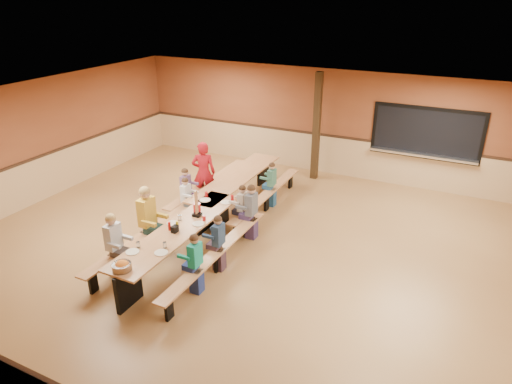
% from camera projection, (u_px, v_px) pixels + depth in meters
% --- Properties ---
extents(ground, '(12.00, 12.00, 0.00)m').
position_uv_depth(ground, '(252.00, 251.00, 9.45)').
color(ground, brown).
rests_on(ground, ground).
extents(room_envelope, '(12.04, 10.04, 3.02)m').
position_uv_depth(room_envelope, '(251.00, 222.00, 9.16)').
color(room_envelope, brown).
rests_on(room_envelope, ground).
extents(kitchen_pass_through, '(2.78, 0.28, 1.38)m').
position_uv_depth(kitchen_pass_through, '(426.00, 135.00, 11.86)').
color(kitchen_pass_through, black).
rests_on(kitchen_pass_through, ground).
extents(structural_post, '(0.18, 0.18, 3.00)m').
position_uv_depth(structural_post, '(317.00, 127.00, 12.52)').
color(structural_post, black).
rests_on(structural_post, ground).
extents(cafeteria_table_main, '(1.91, 3.70, 0.74)m').
position_uv_depth(cafeteria_table_main, '(180.00, 238.00, 8.91)').
color(cafeteria_table_main, '#B17546').
rests_on(cafeteria_table_main, ground).
extents(cafeteria_table_second, '(1.91, 3.70, 0.74)m').
position_uv_depth(cafeteria_table_second, '(237.00, 185.00, 11.33)').
color(cafeteria_table_second, '#B17546').
rests_on(cafeteria_table_second, ground).
extents(seated_child_white_left, '(0.39, 0.32, 1.26)m').
position_uv_depth(seated_child_white_left, '(114.00, 245.00, 8.45)').
color(seated_child_white_left, silver).
rests_on(seated_child_white_left, ground).
extents(seated_adult_yellow, '(0.47, 0.38, 1.41)m').
position_uv_depth(seated_adult_yellow, '(148.00, 220.00, 9.22)').
color(seated_adult_yellow, gold).
rests_on(seated_adult_yellow, ground).
extents(seated_child_grey_left, '(0.32, 0.26, 1.10)m').
position_uv_depth(seated_child_grey_left, '(186.00, 201.00, 10.40)').
color(seated_child_grey_left, silver).
rests_on(seated_child_grey_left, ground).
extents(seated_child_teal_right, '(0.34, 0.28, 1.15)m').
position_uv_depth(seated_child_teal_right, '(196.00, 264.00, 7.97)').
color(seated_child_teal_right, '#14927B').
rests_on(seated_child_teal_right, ground).
extents(seated_child_navy_right, '(0.34, 0.28, 1.14)m').
position_uv_depth(seated_child_navy_right, '(219.00, 243.00, 8.63)').
color(seated_child_navy_right, navy).
rests_on(seated_child_navy_right, ground).
extents(seated_child_char_right, '(0.38, 0.31, 1.23)m').
position_uv_depth(seated_child_char_right, '(251.00, 212.00, 9.74)').
color(seated_child_char_right, '#565961').
rests_on(seated_child_char_right, ground).
extents(seated_child_purple_sec, '(0.34, 0.28, 1.14)m').
position_uv_depth(seated_child_purple_sec, '(186.00, 192.00, 10.83)').
color(seated_child_purple_sec, slate).
rests_on(seated_child_purple_sec, ground).
extents(seated_child_green_sec, '(0.33, 0.27, 1.12)m').
position_uv_depth(seated_child_green_sec, '(272.00, 185.00, 11.23)').
color(seated_child_green_sec, '#38725C').
rests_on(seated_child_green_sec, ground).
extents(seated_child_tan_sec, '(0.33, 0.27, 1.13)m').
position_uv_depth(seated_child_tan_sec, '(243.00, 210.00, 9.96)').
color(seated_child_tan_sec, '#B7A794').
rests_on(seated_child_tan_sec, ground).
extents(standing_woman, '(0.69, 0.60, 1.60)m').
position_uv_depth(standing_woman, '(204.00, 173.00, 11.32)').
color(standing_woman, '#B1141E').
rests_on(standing_woman, ground).
extents(punch_pitcher, '(0.16, 0.16, 0.22)m').
position_uv_depth(punch_pitcher, '(197.00, 208.00, 9.37)').
color(punch_pitcher, red).
rests_on(punch_pitcher, cafeteria_table_main).
extents(chip_bowl, '(0.32, 0.32, 0.15)m').
position_uv_depth(chip_bowl, '(122.00, 266.00, 7.49)').
color(chip_bowl, orange).
rests_on(chip_bowl, cafeteria_table_main).
extents(napkin_dispenser, '(0.10, 0.14, 0.13)m').
position_uv_depth(napkin_dispenser, '(175.00, 229.00, 8.66)').
color(napkin_dispenser, black).
rests_on(napkin_dispenser, cafeteria_table_main).
extents(condiment_mustard, '(0.06, 0.06, 0.17)m').
position_uv_depth(condiment_mustard, '(177.00, 225.00, 8.76)').
color(condiment_mustard, yellow).
rests_on(condiment_mustard, cafeteria_table_main).
extents(condiment_ketchup, '(0.06, 0.06, 0.17)m').
position_uv_depth(condiment_ketchup, '(169.00, 226.00, 8.72)').
color(condiment_ketchup, '#B2140F').
rests_on(condiment_ketchup, cafeteria_table_main).
extents(table_paddle, '(0.16, 0.16, 0.56)m').
position_uv_depth(table_paddle, '(197.00, 210.00, 9.25)').
color(table_paddle, black).
rests_on(table_paddle, cafeteria_table_main).
extents(place_settings, '(0.65, 3.30, 0.11)m').
position_uv_depth(place_settings, '(179.00, 226.00, 8.81)').
color(place_settings, beige).
rests_on(place_settings, cafeteria_table_main).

